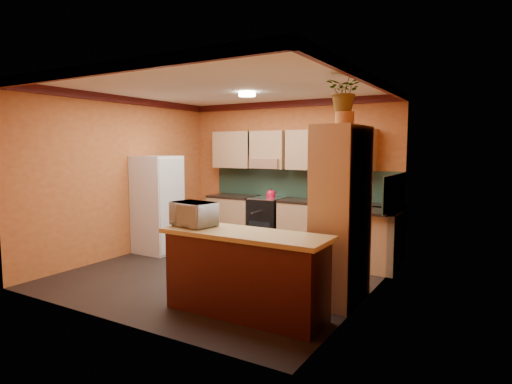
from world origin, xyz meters
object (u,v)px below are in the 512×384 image
at_px(stove, 267,222).
at_px(microwave, 193,214).
at_px(base_cabinets_back, 298,226).
at_px(breakfast_bar, 245,276).
at_px(fridge, 157,204).
at_px(pantry, 341,215).

distance_m(stove, microwave, 3.16).
bearing_deg(stove, base_cabinets_back, 0.00).
xyz_separation_m(breakfast_bar, microwave, (-0.71, 0.00, 0.63)).
xyz_separation_m(fridge, microwave, (2.14, -1.65, 0.22)).
height_order(base_cabinets_back, stove, stove).
height_order(stove, fridge, fridge).
distance_m(fridge, pantry, 3.67).
bearing_deg(base_cabinets_back, microwave, -88.76).
distance_m(pantry, microwave, 1.75).
xyz_separation_m(stove, breakfast_bar, (1.40, -3.02, -0.02)).
xyz_separation_m(base_cabinets_back, pantry, (1.53, -2.07, 0.61)).
distance_m(base_cabinets_back, microwave, 3.09).
relative_size(base_cabinets_back, stove, 4.01).
bearing_deg(stove, fridge, -136.48).
distance_m(base_cabinets_back, pantry, 2.64).
bearing_deg(microwave, breakfast_bar, 8.75).
relative_size(pantry, microwave, 4.14).
bearing_deg(stove, pantry, -43.85).
bearing_deg(base_cabinets_back, fridge, -146.44).
xyz_separation_m(base_cabinets_back, fridge, (-2.07, -1.37, 0.41)).
height_order(base_cabinets_back, pantry, pantry).
height_order(breakfast_bar, microwave, microwave).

